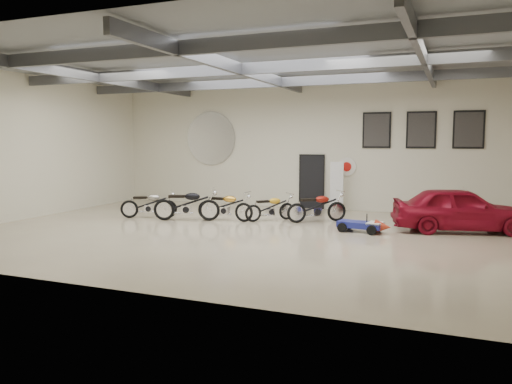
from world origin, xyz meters
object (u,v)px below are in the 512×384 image
at_px(banner_stand, 337,187).
at_px(motorcycle_yellow, 270,207).
at_px(vintage_car, 460,209).
at_px(motorcycle_red, 317,206).
at_px(go_kart, 365,223).
at_px(motorcycle_silver, 149,204).
at_px(motorcycle_black, 187,204).
at_px(motorcycle_gold, 225,205).

relative_size(banner_stand, motorcycle_yellow, 1.05).
bearing_deg(motorcycle_yellow, banner_stand, 17.81).
distance_m(motorcycle_yellow, vintage_car, 5.97).
distance_m(motorcycle_red, go_kart, 2.23).
bearing_deg(vintage_car, motorcycle_red, 75.17).
distance_m(motorcycle_silver, motorcycle_black, 1.53).
bearing_deg(motorcycle_red, motorcycle_yellow, 154.49).
relative_size(motorcycle_silver, go_kart, 1.21).
xyz_separation_m(motorcycle_yellow, motorcycle_red, (1.54, 0.31, 0.06)).
height_order(motorcycle_silver, motorcycle_black, motorcycle_black).
bearing_deg(motorcycle_gold, vintage_car, 6.15).
bearing_deg(banner_stand, motorcycle_red, -88.08).
bearing_deg(motorcycle_gold, motorcycle_yellow, 20.96).
relative_size(motorcycle_black, go_kart, 1.39).
relative_size(banner_stand, motorcycle_silver, 0.98).
distance_m(motorcycle_silver, motorcycle_yellow, 4.31).
bearing_deg(motorcycle_red, motorcycle_black, 160.60).
height_order(motorcycle_red, vintage_car, vintage_car).
xyz_separation_m(motorcycle_red, vintage_car, (4.42, -0.06, 0.14)).
height_order(banner_stand, motorcycle_black, banner_stand).
height_order(motorcycle_gold, motorcycle_red, motorcycle_red).
bearing_deg(vintage_car, go_kart, 101.00).
bearing_deg(motorcycle_gold, banner_stand, 50.33).
bearing_deg(motorcycle_gold, go_kart, -5.09).
height_order(motorcycle_yellow, motorcycle_red, motorcycle_red).
height_order(motorcycle_black, motorcycle_gold, motorcycle_black).
height_order(banner_stand, motorcycle_silver, banner_stand).
relative_size(motorcycle_yellow, go_kart, 1.13).
xyz_separation_m(motorcycle_yellow, go_kart, (3.35, -0.97, -0.18)).
distance_m(banner_stand, motorcycle_gold, 4.75).
bearing_deg(motorcycle_silver, vintage_car, -17.49).
relative_size(banner_stand, go_kart, 1.18).
height_order(motorcycle_red, go_kart, motorcycle_red).
bearing_deg(banner_stand, motorcycle_yellow, -114.42).
bearing_deg(go_kart, motorcycle_yellow, 172.74).
bearing_deg(go_kart, motorcycle_black, -170.65).
distance_m(banner_stand, motorcycle_black, 5.91).
height_order(motorcycle_yellow, go_kart, motorcycle_yellow).
distance_m(motorcycle_black, motorcycle_red, 4.41).
xyz_separation_m(motorcycle_black, go_kart, (6.00, 0.04, -0.29)).
xyz_separation_m(motorcycle_silver, vintage_car, (10.15, 1.26, 0.17)).
xyz_separation_m(banner_stand, motorcycle_gold, (-3.01, -3.64, -0.43)).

